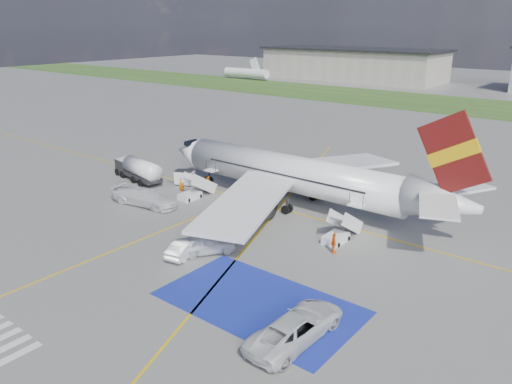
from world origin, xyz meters
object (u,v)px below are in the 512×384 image
Objects in this scene: gpu_cart at (185,178)px; car_silver_b at (186,247)px; van_white_b at (144,195)px; car_silver_a at (206,244)px; van_white_a at (297,323)px; airliner at (302,176)px; fuel_tanker at (138,171)px.

gpu_cart is 0.59× the size of car_silver_b.
van_white_b is (-12.35, 5.78, 0.46)m from car_silver_b.
van_white_a is (12.84, -5.35, 0.26)m from car_silver_a.
van_white_a is 27.97m from van_white_b.
van_white_a reaches higher than car_silver_a.
airliner reaches higher than car_silver_b.
car_silver_a is 1.17× the size of car_silver_b.
gpu_cart is 19.30m from car_silver_a.
fuel_tanker is 6.21m from gpu_cart.
van_white_b is (1.77, -7.58, 0.35)m from gpu_cart.
van_white_b is at bearing -100.83° from gpu_cart.
van_white_a is (13.88, -3.94, 0.41)m from car_silver_b.
gpu_cart is at bearing 32.67° from fuel_tanker.
car_silver_a is at bearing -89.91° from airliner.
gpu_cart is 0.43× the size of van_white_b.
airliner is 21.56m from fuel_tanker.
fuel_tanker reaches higher than gpu_cart.
fuel_tanker is (-20.88, -4.89, -2.20)m from airliner.
gpu_cart is at bearing -170.44° from airliner.
gpu_cart is (5.74, 2.34, -0.37)m from fuel_tanker.
car_silver_b is at bearing 88.29° from car_silver_a.
van_white_b reaches higher than car_silver_a.
car_silver_a is at bearing -139.45° from car_silver_b.
car_silver_a is (0.02, -14.50, -2.54)m from airliner.
fuel_tanker is 1.71× the size of car_silver_a.
van_white_b is at bearing 16.62° from car_silver_a.
van_white_a is at bearing -55.73° from gpu_cart.
fuel_tanker is 9.16m from van_white_b.
van_white_b is (-26.22, 9.73, 0.06)m from van_white_a.
van_white_b reaches higher than car_silver_b.
car_silver_a is (20.90, -9.61, -0.34)m from fuel_tanker.
van_white_b is at bearing -142.84° from airliner.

